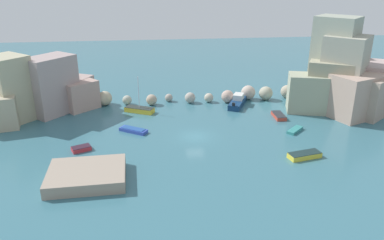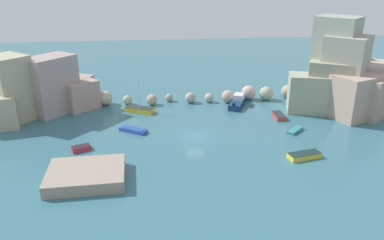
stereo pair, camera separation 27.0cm
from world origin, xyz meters
name	(u,v)px [view 1 (the left image)]	position (x,y,z in m)	size (l,w,h in m)	color
cove_water	(195,137)	(0.00, 0.00, 0.00)	(160.00, 160.00, 0.00)	#386C7B
cliff_headland_left	(34,92)	(-24.48, 13.35, 3.31)	(21.23, 19.54, 9.94)	#B0AA8B
cliff_headland_right	(345,82)	(25.80, 8.98, 4.53)	(19.26, 16.17, 14.89)	tan
rock_breakwater	(212,95)	(4.84, 14.83, 1.11)	(34.65, 3.67, 2.52)	#BDB192
stone_dock	(87,175)	(-13.24, -10.34, 0.67)	(8.30, 6.68, 1.34)	gray
moored_boat_0	(139,110)	(-7.78, 10.80, 0.44)	(4.97, 3.57, 5.95)	yellow
moored_boat_1	(305,155)	(12.59, -7.83, 0.34)	(4.31, 2.36, 0.68)	yellow
moored_boat_2	(295,130)	(14.42, 0.17, 0.21)	(2.99, 2.94, 0.41)	teal
moored_boat_3	(133,130)	(-8.56, 2.76, 0.26)	(4.19, 3.41, 0.54)	#354EB6
moored_boat_4	(279,116)	(13.92, 5.81, 0.30)	(1.54, 3.38, 0.60)	#BF4232
moored_boat_5	(81,148)	(-15.02, -2.60, 0.29)	(2.68, 2.17, 0.58)	#C52F38
moored_boat_6	(238,101)	(8.87, 12.30, 0.67)	(4.57, 6.76, 1.89)	navy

